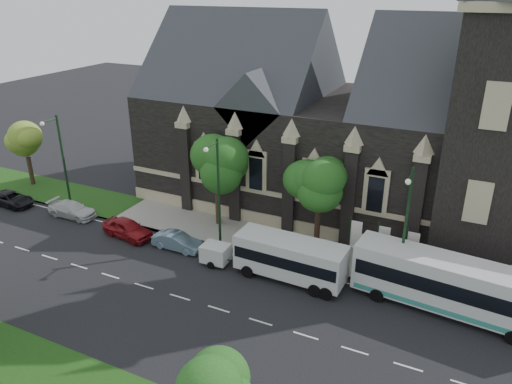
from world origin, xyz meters
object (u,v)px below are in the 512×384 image
Objects in this scene: street_lamp_mid at (217,188)px; banner_flag_right at (410,249)px; car_far_black at (12,199)px; street_lamp_far at (61,158)px; car_far_white at (72,210)px; sedan at (177,241)px; box_trailer at (216,253)px; tree_walk_left at (220,163)px; banner_flag_center at (381,243)px; banner_flag_left at (354,237)px; tour_coach at (454,286)px; tree_walk_far at (28,143)px; street_lamp_near at (405,224)px; car_far_red at (127,228)px; shuttle_bus at (290,257)px; tree_park_east at (234,384)px; tree_walk_right at (323,179)px.

banner_flag_right is (14.29, 1.91, -2.73)m from street_lamp_mid.
street_lamp_far is at bearing -73.53° from car_far_black.
street_lamp_far reaches higher than car_far_white.
street_lamp_mid is 2.20× the size of sedan.
tree_walk_left is at bearing 113.71° from box_trailer.
banner_flag_center is 15.63m from sedan.
banner_flag_left is 0.31× the size of tour_coach.
street_lamp_far is (-14.20, -3.61, -0.62)m from tree_walk_left.
street_lamp_near is (37.82, -3.08, 0.49)m from tree_walk_far.
car_far_black is (-14.07, 0.30, -0.15)m from car_far_red.
sedan is (-16.83, -1.69, -4.44)m from street_lamp_near.
shuttle_bus is 1.95× the size of sedan.
street_lamp_far is 2.25× the size of banner_flag_right.
banner_flag_center reaches higher than sedan.
tree_park_east is 1.57× the size of banner_flag_center.
tree_walk_far is at bearing 178.03° from banner_flag_left.
banner_flag_left is at bearing -29.10° from tree_walk_right.
street_lamp_far is 2.25× the size of banner_flag_left.
street_lamp_mid is at bearing 121.79° from tree_park_east.
banner_flag_center reaches higher than shuttle_bus.
street_lamp_mid reaches higher than car_far_black.
banner_flag_left is 0.98× the size of sedan.
street_lamp_near is 4.99m from banner_flag_left.
banner_flag_left is at bearing -8.02° from tree_walk_left.
banner_flag_left is (26.29, 1.91, -2.73)m from street_lamp_far.
box_trailer is (-13.26, -4.21, -1.50)m from banner_flag_right.
street_lamp_far is at bearing 177.32° from shuttle_bus.
car_far_white is (-28.71, -0.89, -4.43)m from street_lamp_near.
tree_walk_right reaches higher than sedan.
tree_walk_far reaches higher than banner_flag_left.
car_far_red is (-7.68, -1.81, -4.33)m from street_lamp_mid.
car_far_white is at bearing -174.48° from banner_flag_right.
banner_flag_left is (-3.71, 1.91, -2.73)m from street_lamp_near.
banner_flag_left is (12.08, -1.70, -3.35)m from tree_walk_left.
tree_walk_far is 41.63m from tour_coach.
street_lamp_near reaches higher than tree_walk_right.
tour_coach is 20.42m from sedan.
street_lamp_far reaches higher than tour_coach.
street_lamp_far is 1.13× the size of shuttle_bus.
tree_walk_left is at bearing 173.96° from banner_flag_right.
street_lamp_near reaches higher than car_far_black.
street_lamp_far is (7.82, -3.08, 0.49)m from tree_walk_far.
banner_flag_left is (0.11, 18.32, -2.24)m from tree_park_east.
sedan is at bearing -178.61° from shuttle_bus.
banner_flag_right is 29.18m from car_far_white.
tour_coach is (17.53, -0.89, -3.12)m from street_lamp_mid.
car_far_red is (16.14, -4.89, -3.83)m from tree_walk_far.
banner_flag_center is (5.08, -1.71, -3.43)m from tree_walk_right.
banner_flag_center is 1.36× the size of box_trailer.
street_lamp_near is at bearing -28.06° from tree_walk_right.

